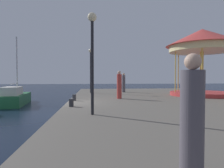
# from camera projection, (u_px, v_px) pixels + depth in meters

# --- Properties ---
(ground_plane) EXTENTS (120.00, 120.00, 0.00)m
(ground_plane) POSITION_uv_depth(u_px,v_px,m) (67.00, 115.00, 11.82)
(ground_plane) COLOR black
(quay_dock) EXTENTS (14.31, 27.74, 0.80)m
(quay_dock) POSITION_uv_depth(u_px,v_px,m) (180.00, 107.00, 12.50)
(quay_dock) COLOR #5B564F
(quay_dock) RESTS_ON ground
(sailboat_green) EXTENTS (2.48, 5.30, 5.92)m
(sailboat_green) POSITION_uv_depth(u_px,v_px,m) (14.00, 98.00, 16.36)
(sailboat_green) COLOR #236638
(sailboat_green) RESTS_ON ground
(carousel) EXTENTS (5.80, 5.80, 5.48)m
(carousel) POSITION_uv_depth(u_px,v_px,m) (202.00, 46.00, 16.00)
(carousel) COLOR #B23333
(carousel) RESTS_ON quay_dock
(lamp_post_near_edge) EXTENTS (0.36, 0.36, 4.05)m
(lamp_post_near_edge) POSITION_uv_depth(u_px,v_px,m) (92.00, 45.00, 7.71)
(lamp_post_near_edge) COLOR black
(lamp_post_near_edge) RESTS_ON quay_dock
(lamp_post_mid_promenade) EXTENTS (0.36, 0.36, 4.25)m
(lamp_post_mid_promenade) POSITION_uv_depth(u_px,v_px,m) (91.00, 63.00, 18.72)
(lamp_post_mid_promenade) COLOR black
(lamp_post_mid_promenade) RESTS_ON quay_dock
(bollard_south) EXTENTS (0.24, 0.24, 0.40)m
(bollard_south) POSITION_uv_depth(u_px,v_px,m) (71.00, 103.00, 9.93)
(bollard_south) COLOR #2D2D33
(bollard_south) RESTS_ON quay_dock
(bollard_center) EXTENTS (0.24, 0.24, 0.40)m
(bollard_center) POSITION_uv_depth(u_px,v_px,m) (74.00, 97.00, 12.55)
(bollard_center) COLOR #2D2D33
(bollard_center) RESTS_ON quay_dock
(person_far_corner) EXTENTS (0.34, 0.34, 1.96)m
(person_far_corner) POSITION_uv_depth(u_px,v_px,m) (119.00, 86.00, 13.72)
(person_far_corner) COLOR #B23833
(person_far_corner) RESTS_ON quay_dock
(person_mid_promenade) EXTENTS (0.34, 0.34, 1.83)m
(person_mid_promenade) POSITION_uv_depth(u_px,v_px,m) (192.00, 120.00, 2.83)
(person_mid_promenade) COLOR #514C56
(person_mid_promenade) RESTS_ON quay_dock
(person_near_carousel) EXTENTS (0.34, 0.34, 1.95)m
(person_near_carousel) POSITION_uv_depth(u_px,v_px,m) (124.00, 83.00, 19.87)
(person_near_carousel) COLOR #514C56
(person_near_carousel) RESTS_ON quay_dock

